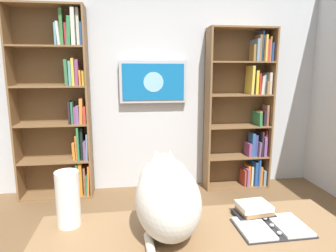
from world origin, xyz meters
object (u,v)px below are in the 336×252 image
(bookshelf_right, at_px, (62,107))
(wall_mounted_tv, at_px, (153,82))
(bookshelf_left, at_px, (246,112))
(cat, at_px, (167,194))
(open_binder, at_px, (272,227))
(paper_towel_roll, at_px, (68,199))
(desk_book_stack, at_px, (254,210))

(bookshelf_right, bearing_deg, wall_mounted_tv, -175.52)
(bookshelf_left, height_order, cat, bookshelf_left)
(bookshelf_right, distance_m, wall_mounted_tv, 1.12)
(bookshelf_right, bearing_deg, open_binder, 121.15)
(bookshelf_left, height_order, paper_towel_roll, bookshelf_left)
(paper_towel_roll, xyz_separation_m, desk_book_stack, (-0.91, 0.05, -0.10))
(cat, xyz_separation_m, desk_book_stack, (-0.45, -0.06, -0.14))
(open_binder, relative_size, desk_book_stack, 1.68)
(paper_towel_roll, bearing_deg, wall_mounted_tv, -105.14)
(bookshelf_left, bearing_deg, bookshelf_right, -0.03)
(bookshelf_left, distance_m, bookshelf_right, 2.25)
(paper_towel_roll, bearing_deg, desk_book_stack, 177.16)
(bookshelf_right, distance_m, open_binder, 2.75)
(cat, xyz_separation_m, paper_towel_roll, (0.46, -0.10, -0.04))
(cat, bearing_deg, bookshelf_right, -67.89)
(cat, distance_m, paper_towel_roll, 0.47)
(wall_mounted_tv, distance_m, cat, 2.40)
(bookshelf_right, height_order, cat, bookshelf_right)
(paper_towel_roll, relative_size, desk_book_stack, 1.35)
(bookshelf_left, bearing_deg, open_binder, 70.33)
(wall_mounted_tv, bearing_deg, bookshelf_right, 4.48)
(cat, xyz_separation_m, open_binder, (-0.49, 0.06, -0.17))
(bookshelf_left, relative_size, desk_book_stack, 10.12)
(bookshelf_right, xyz_separation_m, desk_book_stack, (-1.38, 2.22, -0.28))
(paper_towel_roll, bearing_deg, bookshelf_right, -77.85)
(open_binder, bearing_deg, paper_towel_roll, -10.00)
(bookshelf_left, height_order, desk_book_stack, bookshelf_left)
(wall_mounted_tv, bearing_deg, cat, 86.28)
(wall_mounted_tv, height_order, open_binder, wall_mounted_tv)
(wall_mounted_tv, xyz_separation_m, paper_towel_roll, (0.61, 2.25, -0.46))
(open_binder, distance_m, desk_book_stack, 0.13)
(bookshelf_right, bearing_deg, cat, 112.11)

